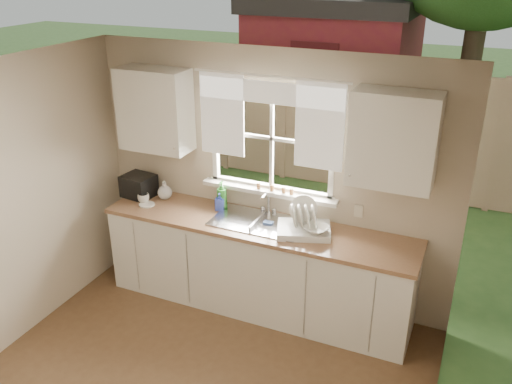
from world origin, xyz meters
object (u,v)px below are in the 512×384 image
at_px(dish_rack, 304,226).
at_px(black_appliance, 139,186).
at_px(soap_bottle_a, 222,195).
at_px(cup, 143,198).

height_order(dish_rack, black_appliance, dish_rack).
distance_m(soap_bottle_a, black_appliance, 0.93).
bearing_deg(cup, soap_bottle_a, 35.84).
relative_size(soap_bottle_a, cup, 2.42).
bearing_deg(black_appliance, cup, -34.94).
bearing_deg(black_appliance, dish_rack, 4.43).
bearing_deg(dish_rack, black_appliance, 177.25).
relative_size(dish_rack, soap_bottle_a, 1.98).
bearing_deg(dish_rack, cup, -178.93).
height_order(soap_bottle_a, black_appliance, soap_bottle_a).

